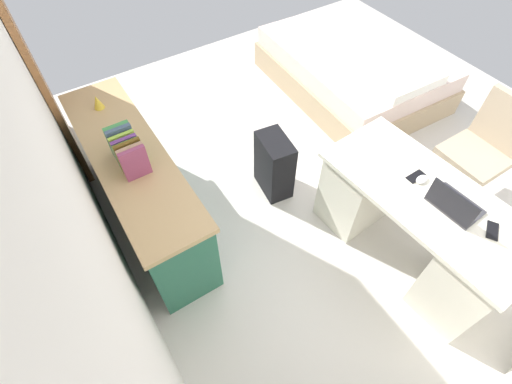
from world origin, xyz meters
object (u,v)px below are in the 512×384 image
credenza (140,187)px  computer_mouse (422,179)px  suitcase_black (274,165)px  office_chair (477,157)px  cell_phone_by_mouse (416,176)px  cell_phone_near_laptop (492,231)px  bed (353,69)px  laptop (454,204)px  figurine_small (97,102)px  desk (413,224)px

credenza → computer_mouse: credenza is taller
suitcase_black → computer_mouse: computer_mouse is taller
office_chair → cell_phone_by_mouse: bearing=90.6°
cell_phone_near_laptop → office_chair: bearing=-87.6°
credenza → bed: size_ratio=0.92×
credenza → suitcase_black: 1.11m
credenza → laptop: 2.22m
suitcase_black → laptop: (-1.24, -0.49, 0.49)m
office_chair → figurine_small: size_ratio=8.55×
computer_mouse → suitcase_black: bearing=23.9°
credenza → bed: 2.68m
laptop → cell_phone_by_mouse: bearing=-3.7°
laptop → cell_phone_near_laptop: size_ratio=2.38×
bed → suitcase_black: (-0.75, 1.57, 0.04)m
desk → credenza: size_ratio=0.82×
desk → cell_phone_by_mouse: cell_phone_by_mouse is taller
desk → laptop: 0.42m
desk → laptop: size_ratio=4.57×
office_chair → cell_phone_near_laptop: office_chair is taller
desk → laptop: bearing=-174.0°
office_chair → computer_mouse: office_chair is taller
desk → cell_phone_near_laptop: bearing=-166.3°
desk → office_chair: 0.93m
cell_phone_near_laptop → figurine_small: 2.87m
bed → laptop: bearing=151.3°
computer_mouse → figurine_small: figurine_small is taller
figurine_small → credenza: bearing=-179.8°
credenza → cell_phone_by_mouse: size_ratio=13.24×
computer_mouse → cell_phone_near_laptop: bearing=-177.5°
suitcase_black → cell_phone_near_laptop: cell_phone_near_laptop is taller
suitcase_black → laptop: size_ratio=1.76×
computer_mouse → cell_phone_near_laptop: (-0.51, -0.06, -0.01)m
credenza → cell_phone_near_laptop: 2.44m
bed → computer_mouse: (-1.72, 1.06, 0.50)m
bed → figurine_small: bearing=87.4°
credenza → computer_mouse: bearing=-128.7°
bed → computer_mouse: 2.08m
cell_phone_by_mouse → office_chair: bearing=-89.9°
suitcase_black → laptop: 1.42m
cell_phone_near_laptop → cell_phone_by_mouse: (0.55, 0.06, 0.00)m
office_chair → computer_mouse: 0.93m
office_chair → credenza: bearing=63.6°
laptop → cell_phone_by_mouse: 0.31m
cell_phone_near_laptop → figurine_small: figurine_small is taller
credenza → laptop: size_ratio=5.55×
credenza → office_chair: bearing=-116.4°
desk → cell_phone_near_laptop: cell_phone_near_laptop is taller
office_chair → figurine_small: office_chair is taller
office_chair → cell_phone_by_mouse: office_chair is taller
desk → figurine_small: bearing=38.3°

